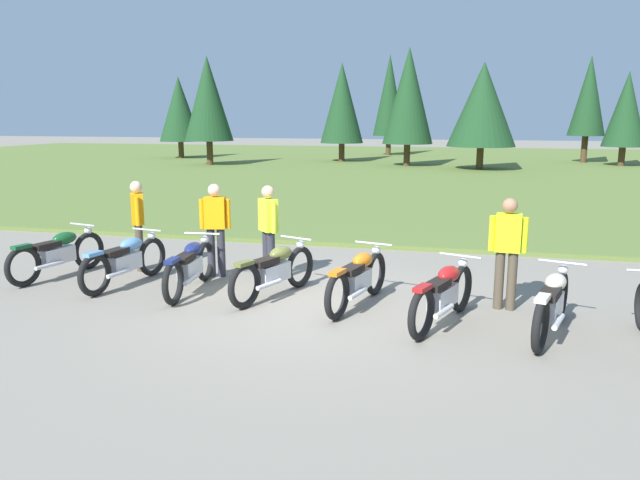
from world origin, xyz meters
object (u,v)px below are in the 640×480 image
object	(u,v)px
motorcycle_red	(444,294)
rider_checking_bike	(138,220)
motorcycle_olive	(274,270)
motorcycle_cream	(552,303)
rider_near_row_end	(268,227)
motorcycle_orange	(358,278)
motorcycle_navy	(190,266)
rider_with_back_turned	(507,247)
motorcycle_british_green	(58,253)
rider_in_hivis_vest	(215,225)
motorcycle_sky_blue	(125,260)

from	to	relation	value
motorcycle_red	rider_checking_bike	distance (m)	5.93
rider_checking_bike	motorcycle_olive	bearing A→B (deg)	-19.84
motorcycle_cream	rider_near_row_end	bearing A→B (deg)	158.73
motorcycle_orange	rider_near_row_end	xyz separation A→B (m)	(-1.77, 1.10, 0.51)
motorcycle_navy	rider_near_row_end	size ratio (longest dim) A/B	1.26
motorcycle_orange	rider_with_back_turned	distance (m)	2.24
motorcycle_british_green	rider_checking_bike	xyz separation A→B (m)	(1.14, 0.81, 0.51)
rider_in_hivis_vest	motorcycle_british_green	bearing A→B (deg)	-165.60
rider_near_row_end	motorcycle_orange	bearing A→B (deg)	-31.69
motorcycle_british_green	rider_with_back_turned	bearing A→B (deg)	-0.40
motorcycle_olive	motorcycle_orange	distance (m)	1.38
motorcycle_navy	rider_with_back_turned	size ratio (longest dim) A/B	1.26
motorcycle_red	rider_in_hivis_vest	world-z (taller)	rider_in_hivis_vest
motorcycle_sky_blue	motorcycle_orange	world-z (taller)	same
motorcycle_olive	motorcycle_cream	size ratio (longest dim) A/B	0.98
motorcycle_cream	rider_in_hivis_vest	size ratio (longest dim) A/B	1.22
motorcycle_navy	motorcycle_red	world-z (taller)	same
motorcycle_navy	motorcycle_cream	world-z (taller)	same
motorcycle_navy	rider_checking_bike	size ratio (longest dim) A/B	1.26
motorcycle_red	motorcycle_cream	xyz separation A→B (m)	(1.39, -0.10, 0.00)
rider_in_hivis_vest	motorcycle_orange	bearing A→B (deg)	-22.03
motorcycle_navy	rider_checking_bike	bearing A→B (deg)	144.36
motorcycle_red	rider_with_back_turned	bearing A→B (deg)	46.50
motorcycle_british_green	motorcycle_orange	world-z (taller)	same
motorcycle_navy	motorcycle_red	distance (m)	4.13
motorcycle_red	rider_near_row_end	bearing A→B (deg)	151.84
motorcycle_red	rider_checking_bike	world-z (taller)	rider_checking_bike
motorcycle_british_green	motorcycle_cream	xyz separation A→B (m)	(8.17, -1.06, 0.00)
motorcycle_sky_blue	motorcycle_olive	bearing A→B (deg)	-1.57
motorcycle_olive	rider_with_back_turned	distance (m)	3.56
motorcycle_sky_blue	motorcycle_navy	xyz separation A→B (m)	(1.25, -0.11, 0.00)
motorcycle_orange	motorcycle_olive	bearing A→B (deg)	173.47
motorcycle_british_green	motorcycle_sky_blue	world-z (taller)	same
motorcycle_british_green	rider_with_back_turned	size ratio (longest dim) A/B	1.24
motorcycle_british_green	motorcycle_cream	distance (m)	8.24
motorcycle_british_green	motorcycle_cream	size ratio (longest dim) A/B	1.01
motorcycle_cream	rider_with_back_turned	xyz separation A→B (m)	(-0.53, 1.01, 0.51)
motorcycle_red	rider_in_hivis_vest	size ratio (longest dim) A/B	1.20
motorcycle_olive	rider_with_back_turned	world-z (taller)	rider_with_back_turned
motorcycle_navy	rider_in_hivis_vest	size ratio (longest dim) A/B	1.26
motorcycle_sky_blue	rider_in_hivis_vest	distance (m)	1.63
motorcycle_navy	motorcycle_orange	world-z (taller)	same
rider_near_row_end	motorcycle_cream	bearing A→B (deg)	-21.27
motorcycle_cream	rider_in_hivis_vest	world-z (taller)	rider_in_hivis_vest
motorcycle_navy	rider_checking_bike	world-z (taller)	rider_checking_bike
motorcycle_olive	rider_near_row_end	distance (m)	1.14
rider_checking_bike	rider_with_back_turned	bearing A→B (deg)	-7.57
rider_near_row_end	rider_in_hivis_vest	size ratio (longest dim) A/B	1.00
motorcycle_red	motorcycle_cream	world-z (taller)	same
motorcycle_navy	motorcycle_orange	bearing A→B (deg)	-2.39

